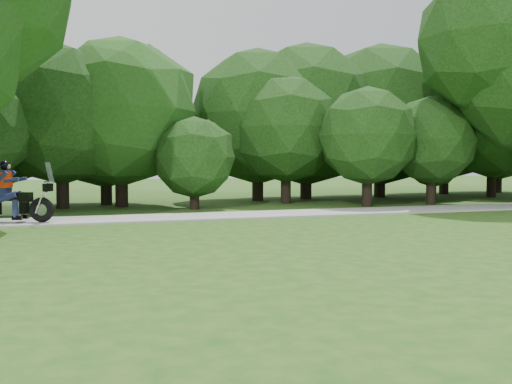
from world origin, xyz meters
TOP-DOWN VIEW (x-y plane):
  - ground at (0.00, 0.00)m, footprint 100.00×100.00m
  - walkway at (0.00, 8.00)m, footprint 60.00×2.20m
  - tree_line at (0.31, 14.78)m, footprint 39.12×12.53m
  - touring_motorcycle at (-8.03, 7.84)m, footprint 2.15×1.32m

SIDE VIEW (x-z plane):
  - ground at x=0.00m, z-range 0.00..0.00m
  - walkway at x=0.00m, z-range 0.00..0.06m
  - touring_motorcycle at x=-8.03m, z-range -0.18..1.55m
  - tree_line at x=0.31m, z-range -0.26..7.61m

